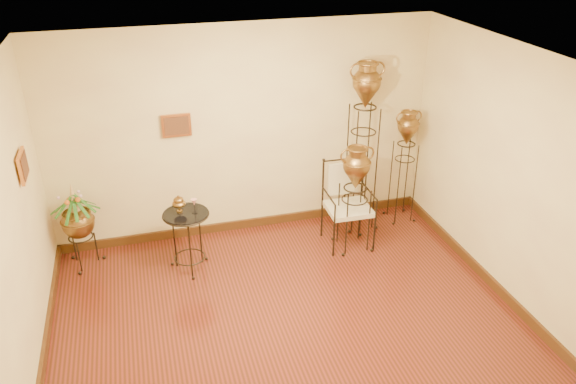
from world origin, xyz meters
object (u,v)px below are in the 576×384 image
object	(u,v)px
side_table	(188,240)
planter_urn	(77,219)
armchair	(349,205)
amphora_tall	(363,146)
amphora_mid	(404,166)

from	to	relation	value
side_table	planter_urn	bearing A→B (deg)	160.28
planter_urn	side_table	world-z (taller)	planter_urn
planter_urn	armchair	bearing A→B (deg)	-7.35
amphora_tall	amphora_mid	distance (m)	0.74
planter_urn	side_table	size ratio (longest dim) A/B	1.16
amphora_mid	amphora_tall	bearing A→B (deg)	180.00
amphora_mid	planter_urn	xyz separation A→B (m)	(-4.30, 0.00, -0.18)
amphora_tall	amphora_mid	world-z (taller)	amphora_tall
amphora_tall	side_table	size ratio (longest dim) A/B	2.35
amphora_tall	planter_urn	world-z (taller)	amphora_tall
side_table	amphora_tall	bearing A→B (deg)	10.61
amphora_mid	side_table	world-z (taller)	amphora_mid
amphora_tall	amphora_mid	xyz separation A→B (m)	(0.64, 0.00, -0.37)
amphora_mid	planter_urn	distance (m)	4.30
amphora_tall	side_table	bearing A→B (deg)	-169.39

